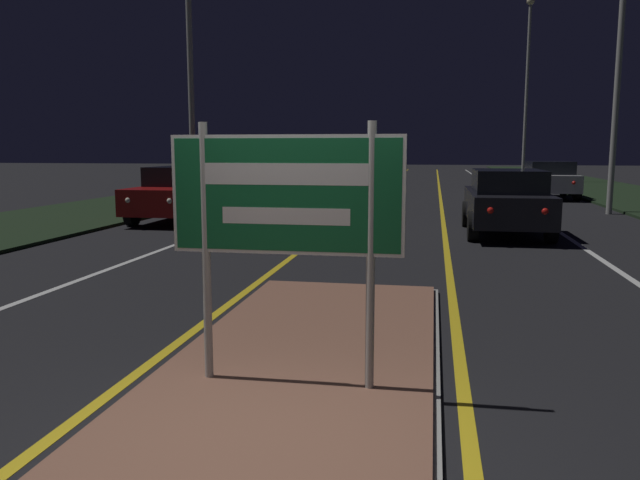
% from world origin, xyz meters
% --- Properties ---
extents(ground_plane, '(160.00, 160.00, 0.00)m').
position_xyz_m(ground_plane, '(0.00, 0.00, 0.00)').
color(ground_plane, black).
extents(median_island, '(2.49, 7.84, 0.10)m').
position_xyz_m(median_island, '(0.00, 1.15, 0.04)').
color(median_island, '#999993').
rests_on(median_island, ground_plane).
extents(verge_left, '(5.00, 100.00, 0.08)m').
position_xyz_m(verge_left, '(-9.50, 20.00, 0.04)').
color(verge_left, black).
rests_on(verge_left, ground_plane).
extents(centre_line_yellow_left, '(0.12, 70.00, 0.01)m').
position_xyz_m(centre_line_yellow_left, '(-1.43, 25.00, 0.00)').
color(centre_line_yellow_left, gold).
rests_on(centre_line_yellow_left, ground_plane).
extents(centre_line_yellow_right, '(0.12, 70.00, 0.01)m').
position_xyz_m(centre_line_yellow_right, '(1.43, 25.00, 0.00)').
color(centre_line_yellow_right, gold).
rests_on(centre_line_yellow_right, ground_plane).
extents(lane_line_white_left, '(0.12, 70.00, 0.01)m').
position_xyz_m(lane_line_white_left, '(-4.20, 25.00, 0.00)').
color(lane_line_white_left, silver).
rests_on(lane_line_white_left, ground_plane).
extents(lane_line_white_right, '(0.12, 70.00, 0.01)m').
position_xyz_m(lane_line_white_right, '(4.20, 25.00, 0.00)').
color(lane_line_white_right, silver).
rests_on(lane_line_white_right, ground_plane).
extents(edge_line_white_left, '(0.10, 70.00, 0.01)m').
position_xyz_m(edge_line_white_left, '(-7.20, 25.00, 0.00)').
color(edge_line_white_left, silver).
rests_on(edge_line_white_left, ground_plane).
extents(edge_line_white_right, '(0.10, 70.00, 0.01)m').
position_xyz_m(edge_line_white_right, '(7.20, 25.00, 0.00)').
color(edge_line_white_right, silver).
rests_on(edge_line_white_right, ground_plane).
extents(highway_sign, '(1.88, 0.07, 2.11)m').
position_xyz_m(highway_sign, '(0.00, 1.14, 1.55)').
color(highway_sign, '#9E9E99').
rests_on(highway_sign, median_island).
extents(streetlight_left_near, '(0.63, 0.63, 8.71)m').
position_xyz_m(streetlight_left_near, '(-6.30, 14.99, 6.16)').
color(streetlight_left_near, '#9E9E99').
rests_on(streetlight_left_near, ground_plane).
extents(streetlight_right_far, '(0.46, 0.46, 10.78)m').
position_xyz_m(streetlight_right_far, '(6.43, 35.83, 6.38)').
color(streetlight_right_far, '#9E9E99').
rests_on(streetlight_right_far, ground_plane).
extents(car_receding_0, '(1.86, 4.37, 1.53)m').
position_xyz_m(car_receding_0, '(2.84, 11.56, 0.80)').
color(car_receding_0, black).
rests_on(car_receding_0, ground_plane).
extents(car_receding_1, '(2.02, 4.30, 1.52)m').
position_xyz_m(car_receding_1, '(5.75, 23.24, 0.80)').
color(car_receding_1, '#B7B7BC').
rests_on(car_receding_1, ground_plane).
extents(car_approaching_0, '(1.92, 4.12, 1.52)m').
position_xyz_m(car_approaching_0, '(-5.79, 12.82, 0.79)').
color(car_approaching_0, maroon).
rests_on(car_approaching_0, ground_plane).
extents(car_approaching_1, '(1.84, 4.49, 1.53)m').
position_xyz_m(car_approaching_1, '(-5.71, 26.53, 0.80)').
color(car_approaching_1, black).
rests_on(car_approaching_1, ground_plane).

